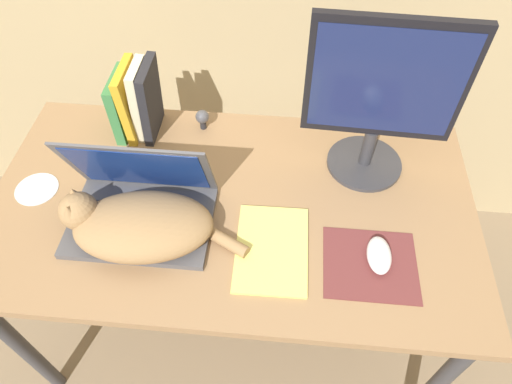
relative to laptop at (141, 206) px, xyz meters
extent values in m
cube|color=#93704C|center=(0.23, 0.07, -0.06)|extent=(1.34, 0.73, 0.03)
cylinder|color=#38383D|center=(-0.39, -0.25, -0.43)|extent=(0.04, 0.04, 0.70)
cylinder|color=#38383D|center=(-0.39, 0.38, -0.43)|extent=(0.04, 0.04, 0.70)
cylinder|color=#38383D|center=(0.84, 0.38, -0.43)|extent=(0.04, 0.04, 0.70)
cube|color=#4C4C51|center=(0.00, -0.02, -0.04)|extent=(0.37, 0.25, 0.02)
cube|color=#28282D|center=(0.00, -0.04, -0.03)|extent=(0.30, 0.13, 0.00)
cube|color=#4C4C51|center=(0.00, 0.05, 0.09)|extent=(0.37, 0.10, 0.24)
cube|color=navy|center=(0.00, 0.05, 0.08)|extent=(0.33, 0.09, 0.21)
ellipsoid|color=#99754C|center=(0.03, -0.07, 0.01)|extent=(0.37, 0.25, 0.11)
sphere|color=#99754C|center=(-0.14, -0.05, 0.03)|extent=(0.10, 0.10, 0.10)
cone|color=#99754C|center=(-0.15, -0.03, 0.07)|extent=(0.04, 0.04, 0.03)
cone|color=#99754C|center=(-0.14, -0.08, 0.07)|extent=(0.04, 0.04, 0.03)
cylinder|color=#99754C|center=(0.22, -0.07, -0.03)|extent=(0.14, 0.09, 0.03)
cylinder|color=#333338|center=(0.60, 0.25, -0.04)|extent=(0.22, 0.22, 0.01)
cylinder|color=#333338|center=(0.60, 0.25, 0.02)|extent=(0.04, 0.04, 0.12)
cube|color=black|center=(0.60, 0.25, 0.25)|extent=(0.39, 0.04, 0.34)
cube|color=navy|center=(0.60, 0.23, 0.25)|extent=(0.36, 0.02, 0.30)
cube|color=brown|center=(0.59, -0.09, -0.05)|extent=(0.23, 0.20, 0.00)
ellipsoid|color=silver|center=(0.61, -0.08, -0.03)|extent=(0.06, 0.11, 0.04)
cube|color=#387A42|center=(-0.13, 0.34, 0.05)|extent=(0.03, 0.16, 0.19)
cube|color=gold|center=(-0.10, 0.34, 0.06)|extent=(0.03, 0.16, 0.22)
cube|color=beige|center=(-0.07, 0.34, 0.07)|extent=(0.04, 0.12, 0.24)
cube|color=#232328|center=(-0.04, 0.34, 0.07)|extent=(0.04, 0.15, 0.24)
cube|color=#E5DB6B|center=(0.35, -0.07, -0.04)|extent=(0.19, 0.26, 0.01)
cylinder|color=#232328|center=(0.10, 0.36, -0.04)|extent=(0.02, 0.02, 0.02)
sphere|color=#4C4C51|center=(0.10, 0.36, 0.00)|extent=(0.04, 0.04, 0.04)
cylinder|color=silver|center=(-0.32, 0.07, -0.05)|extent=(0.12, 0.12, 0.00)
camera|label=1|loc=(0.37, -0.69, 0.94)|focal=32.00mm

